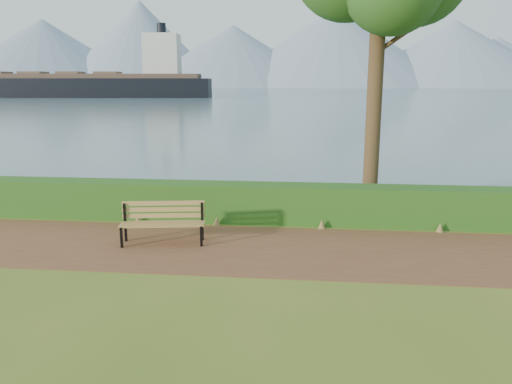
# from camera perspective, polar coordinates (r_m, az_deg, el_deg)

# --- Properties ---
(ground) EXTENTS (140.00, 140.00, 0.00)m
(ground) POSITION_cam_1_polar(r_m,az_deg,el_deg) (10.89, -0.74, -7.02)
(ground) COLOR #4C631C
(ground) RESTS_ON ground
(path) EXTENTS (40.00, 3.40, 0.01)m
(path) POSITION_cam_1_polar(r_m,az_deg,el_deg) (11.17, -0.56, -6.48)
(path) COLOR brown
(path) RESTS_ON ground
(hedge) EXTENTS (32.00, 0.85, 1.00)m
(hedge) POSITION_cam_1_polar(r_m,az_deg,el_deg) (13.23, 0.58, -1.24)
(hedge) COLOR #1C4C15
(hedge) RESTS_ON ground
(water) EXTENTS (700.00, 510.00, 0.00)m
(water) POSITION_cam_1_polar(r_m,az_deg,el_deg) (270.22, 5.92, 11.55)
(water) COLOR #43596C
(water) RESTS_ON ground
(mountains) EXTENTS (585.00, 190.00, 70.00)m
(mountains) POSITION_cam_1_polar(r_m,az_deg,el_deg) (417.07, 4.80, 15.65)
(mountains) COLOR gray
(mountains) RESTS_ON ground
(bench) EXTENTS (1.96, 0.85, 0.95)m
(bench) POSITION_cam_1_polar(r_m,az_deg,el_deg) (11.63, -10.59, -3.13)
(bench) COLOR black
(bench) RESTS_ON ground
(cargo_ship) EXTENTS (65.37, 17.16, 19.63)m
(cargo_ship) POSITION_cam_1_polar(r_m,az_deg,el_deg) (133.63, -18.46, 11.47)
(cargo_ship) COLOR black
(cargo_ship) RESTS_ON ground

